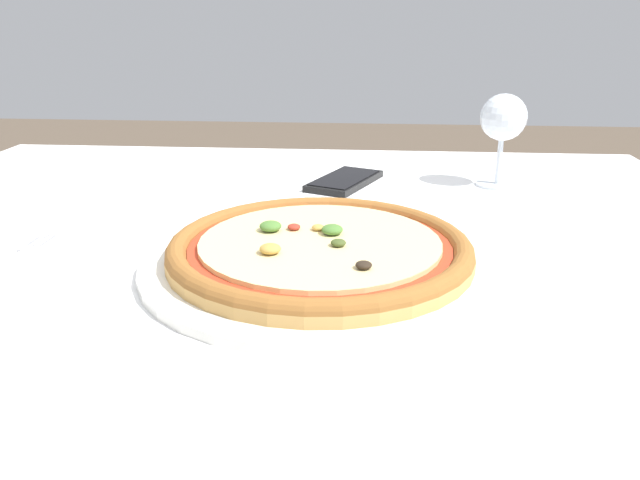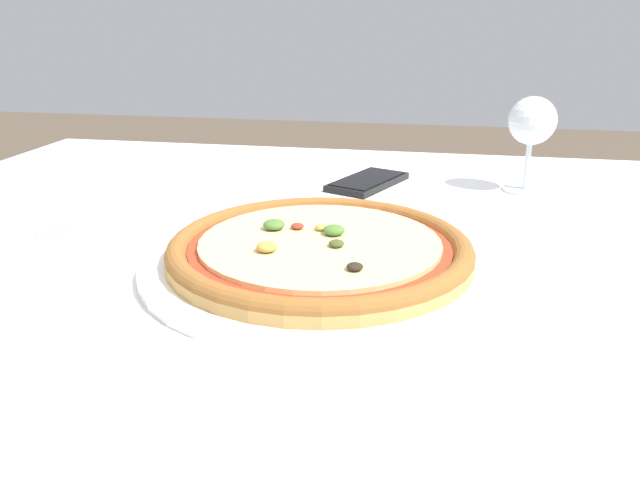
{
  "view_description": "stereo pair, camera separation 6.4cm",
  "coord_description": "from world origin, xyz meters",
  "px_view_note": "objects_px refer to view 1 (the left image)",
  "views": [
    {
      "loc": [
        0.11,
        -0.71,
        0.96
      ],
      "look_at": [
        0.06,
        -0.11,
        0.73
      ],
      "focal_mm": 35.0,
      "sensor_mm": 36.0,
      "label": 1
    },
    {
      "loc": [
        0.17,
        -0.7,
        0.96
      ],
      "look_at": [
        0.06,
        -0.11,
        0.73
      ],
      "focal_mm": 35.0,
      "sensor_mm": 36.0,
      "label": 2
    }
  ],
  "objects_px": {
    "pizza_plate": "(320,252)",
    "fork": "(17,259)",
    "dining_table": "(279,296)",
    "wine_glass_far_left": "(503,121)",
    "cell_phone": "(345,181)"
  },
  "relations": [
    {
      "from": "wine_glass_far_left",
      "to": "pizza_plate",
      "type": "bearing_deg",
      "value": -125.33
    },
    {
      "from": "wine_glass_far_left",
      "to": "cell_phone",
      "type": "height_order",
      "value": "wine_glass_far_left"
    },
    {
      "from": "dining_table",
      "to": "fork",
      "type": "distance_m",
      "value": 0.3
    },
    {
      "from": "pizza_plate",
      "to": "fork",
      "type": "distance_m",
      "value": 0.33
    },
    {
      "from": "dining_table",
      "to": "wine_glass_far_left",
      "type": "relative_size",
      "value": 8.54
    },
    {
      "from": "pizza_plate",
      "to": "cell_phone",
      "type": "distance_m",
      "value": 0.34
    },
    {
      "from": "dining_table",
      "to": "fork",
      "type": "bearing_deg",
      "value": -155.37
    },
    {
      "from": "dining_table",
      "to": "pizza_plate",
      "type": "bearing_deg",
      "value": -61.23
    },
    {
      "from": "fork",
      "to": "wine_glass_far_left",
      "type": "xyz_separation_m",
      "value": [
        0.57,
        0.36,
        0.1
      ]
    },
    {
      "from": "wine_glass_far_left",
      "to": "fork",
      "type": "bearing_deg",
      "value": -147.97
    },
    {
      "from": "dining_table",
      "to": "pizza_plate",
      "type": "xyz_separation_m",
      "value": [
        0.06,
        -0.11,
        0.1
      ]
    },
    {
      "from": "pizza_plate",
      "to": "wine_glass_far_left",
      "type": "relative_size",
      "value": 2.66
    },
    {
      "from": "dining_table",
      "to": "cell_phone",
      "type": "xyz_separation_m",
      "value": [
        0.07,
        0.23,
        0.09
      ]
    },
    {
      "from": "cell_phone",
      "to": "wine_glass_far_left",
      "type": "bearing_deg",
      "value": 2.38
    },
    {
      "from": "dining_table",
      "to": "wine_glass_far_left",
      "type": "height_order",
      "value": "wine_glass_far_left"
    }
  ]
}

